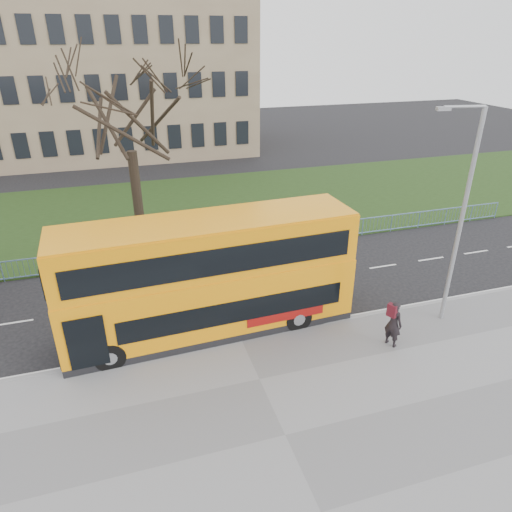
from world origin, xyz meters
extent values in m
plane|color=black|center=(0.00, 0.00, 0.00)|extent=(120.00, 120.00, 0.00)
cube|color=slate|center=(0.00, -6.75, 0.06)|extent=(80.00, 10.50, 0.12)
cube|color=gray|center=(0.00, -1.55, 0.07)|extent=(80.00, 0.20, 0.14)
cube|color=#1F3613|center=(0.00, 14.30, 0.04)|extent=(80.00, 15.40, 0.08)
cube|color=#856E54|center=(-5.00, 35.00, 7.00)|extent=(30.00, 15.00, 14.00)
cube|color=#FF970A|center=(-0.93, -0.45, 1.47)|extent=(11.67, 3.23, 2.15)
cube|color=#FF970A|center=(-0.93, -0.45, 2.73)|extent=(11.67, 3.23, 0.37)
cube|color=#FF970A|center=(-0.93, -0.45, 3.88)|extent=(11.61, 3.17, 1.93)
cube|color=black|center=(-0.21, -1.81, 1.56)|extent=(8.92, 0.41, 0.94)
cube|color=black|center=(-0.87, -1.82, 3.79)|extent=(10.63, 0.48, 1.05)
cylinder|color=black|center=(-5.01, -1.87, 0.57)|extent=(1.16, 0.36, 1.15)
cylinder|color=black|center=(2.48, -1.56, 0.57)|extent=(1.16, 0.36, 1.15)
imported|color=black|center=(5.55, -3.70, 1.09)|extent=(0.73, 0.84, 1.94)
cylinder|color=#989BA0|center=(8.68, -2.70, 4.50)|extent=(0.18, 0.18, 8.76)
cylinder|color=#989BA0|center=(7.92, -2.56, 8.88)|extent=(1.53, 0.37, 0.11)
cube|color=#989BA0|center=(7.17, -2.43, 8.83)|extent=(0.52, 0.28, 0.13)
camera|label=1|loc=(-3.83, -16.16, 11.14)|focal=32.00mm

